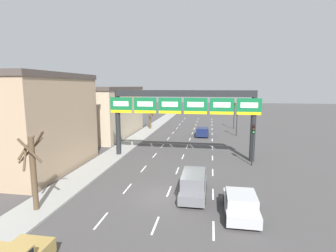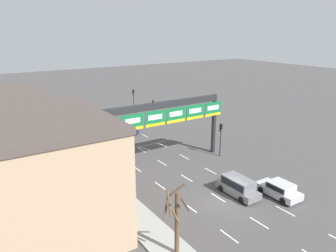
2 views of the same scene
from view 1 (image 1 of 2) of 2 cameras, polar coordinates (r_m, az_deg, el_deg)
ground_plane at (r=19.63m, az=-0.24°, el=-15.13°), size 220.00×220.00×0.00m
sidewalk_left at (r=22.27m, az=-21.52°, el=-12.59°), size 2.80×110.00×0.15m
lane_dashes at (r=32.33m, az=3.76°, el=-5.51°), size 6.72×67.00×0.01m
sign_gantry at (r=28.32m, az=3.25°, el=4.20°), size 16.20×0.70×7.49m
building_near at (r=28.37m, az=-28.89°, el=0.81°), size 9.64×11.76×9.12m
building_far at (r=43.65m, az=-14.19°, el=3.16°), size 9.35×16.58×7.81m
car_navy at (r=42.33m, az=7.50°, el=-1.18°), size 1.99×4.59×1.34m
car_silver at (r=17.41m, az=15.55°, el=-15.91°), size 1.96×4.22×1.45m
suv_grey at (r=19.41m, az=5.58°, el=-12.31°), size 1.81×4.48×1.78m
traffic_light_near_gantry at (r=27.30m, az=18.04°, el=-2.15°), size 0.30×0.35×4.17m
traffic_light_mid_block at (r=43.11m, az=14.79°, el=1.89°), size 0.30×0.35×4.23m
traffic_light_far_end at (r=50.14m, az=14.22°, el=3.33°), size 0.30×0.35×4.87m
tree_bare_closest at (r=48.21m, az=-3.96°, el=2.19°), size 2.12×2.10×4.65m
tree_bare_second at (r=18.56m, az=-27.37°, el=-7.96°), size 2.00×2.01×5.11m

